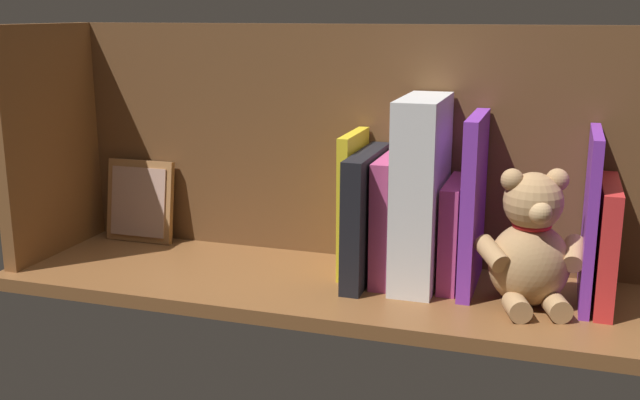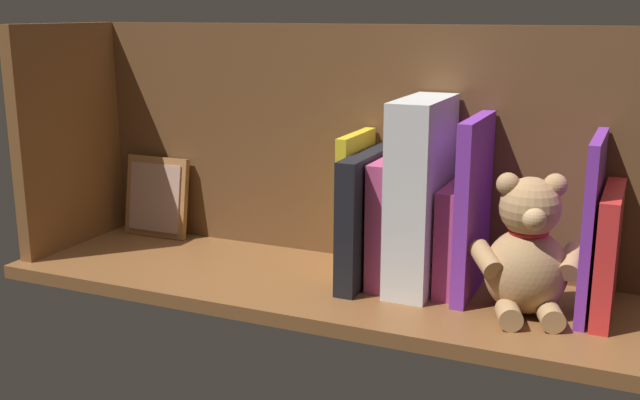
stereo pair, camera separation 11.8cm
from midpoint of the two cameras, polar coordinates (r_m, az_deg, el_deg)
ground_plane at (r=122.18cm, az=2.78°, el=-6.44°), size 102.45×31.25×2.20cm
shelf_back_panel at (r=128.94cm, az=5.03°, el=4.22°), size 102.45×1.50×39.51cm
shelf_side_divider at (r=141.44cm, az=-16.13°, el=4.59°), size 2.40×25.25×39.51cm
book_0 at (r=115.16cm, az=23.61°, el=-3.66°), size 2.56×17.70×17.87cm
book_1 at (r=114.31cm, az=22.55°, el=-1.78°), size 1.47×17.41×25.13cm
teddy_bear at (r=110.98cm, az=18.28°, el=-3.85°), size 15.58×15.21×20.17cm
book_2 at (r=115.82cm, az=14.34°, el=-0.53°), size 2.06×16.60×26.73cm
book_3 at (r=118.60cm, az=12.90°, el=-2.71°), size 2.76×14.61×16.31cm
dictionary_thick_white at (r=116.56cm, az=10.48°, el=0.38°), size 6.49×17.33×29.12cm
book_4 at (r=119.81cm, az=8.11°, el=-1.48°), size 2.79×15.67×19.71cm
book_5 at (r=119.09cm, az=6.32°, el=-1.32°), size 3.28×19.00×20.52cm
book_6 at (r=122.29cm, az=5.45°, el=-0.31°), size 1.74×13.23×22.89cm
picture_frame_leaning at (r=145.22cm, az=-9.93°, el=0.21°), size 13.10×3.78×15.06cm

